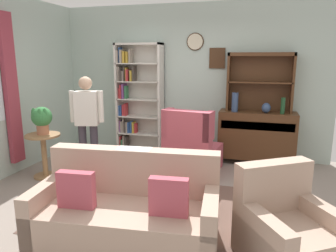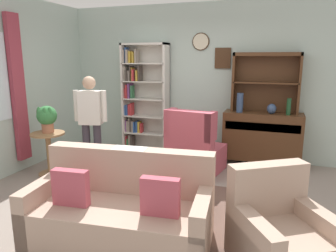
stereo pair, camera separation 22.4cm
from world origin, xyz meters
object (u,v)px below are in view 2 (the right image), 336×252
Objects in this scene: bookshelf at (142,98)px; armchair_floral at (280,236)px; coffee_table at (173,182)px; book_stack at (171,173)px; potted_plant_large at (47,117)px; sideboard at (262,136)px; bottle_wine at (289,107)px; person_reading at (91,118)px; vase_tall at (240,103)px; couch_floral at (122,211)px; sideboard_hutch at (266,74)px; wingback_chair at (194,150)px; plant_stand at (49,149)px; vase_round at (272,109)px.

armchair_floral is (2.60, -2.89, -0.78)m from bookshelf.
armchair_floral is 1.33× the size of coffee_table.
potted_plant_large is at bearing 166.71° from book_stack.
sideboard is 1.22× the size of armchair_floral.
bookshelf is 2.67m from bottle_wine.
person_reading is 1.80m from book_stack.
bookshelf is 6.40× the size of vase_tall.
coffee_table is at bearing -24.66° from person_reading.
vase_tall is 3.03m from couch_floral.
potted_plant_large reaches higher than armchair_floral.
bookshelf is at bearing 174.99° from vase_tall.
sideboard is 3.96× the size of vase_tall.
potted_plant_large is (-3.55, -1.49, -0.12)m from bottle_wine.
wingback_chair is (-1.00, -0.87, -1.18)m from sideboard_hutch.
couch_floral is at bearing -176.57° from armchair_floral.
vase_round is at bearing 25.07° from plant_stand.
couch_floral is at bearing -111.78° from sideboard_hutch.
sideboard_hutch is at bearing 153.04° from bottle_wine.
armchair_floral is 1.55× the size of plant_stand.
wingback_chair is (-1.39, -0.68, -0.67)m from bottle_wine.
plant_stand is 2.27m from book_stack.
person_reading reaches higher than wingback_chair.
potted_plant_large is (-3.48, 1.22, 0.64)m from armchair_floral.
vase_round reaches higher than book_stack.
potted_plant_large is (-0.00, 0.02, 0.51)m from plant_stand.
sideboard_hutch is 1.38× the size of coffee_table.
bottle_wine is 0.15× the size of couch_floral.
coffee_table is at bearing -12.62° from potted_plant_large.
wingback_chair is 1.35m from book_stack.
vase_tall reaches higher than bottle_wine.
sideboard is at bearing 167.11° from bottle_wine.
bottle_wine is (0.78, -0.01, -0.03)m from vase_tall.
wingback_chair is at bearing 122.95° from armchair_floral.
bottle_wine is at bearing -26.96° from sideboard_hutch.
couch_floral is at bearing -112.52° from sideboard.
bottle_wine is 0.40× the size of plant_stand.
armchair_floral reaches higher than coffee_table.
vase_round is at bearing 1.49° from vase_tall.
plant_stand is 0.51m from potted_plant_large.
sideboard is 1.90× the size of plant_stand.
sideboard is 1.24× the size of wingback_chair.
wingback_chair is 2.48× the size of potted_plant_large.
vase_tall is (1.89, -0.17, 0.01)m from bookshelf.
bookshelf is at bearing 122.11° from coffee_table.
bookshelf is at bearing 177.86° from sideboard.
coffee_table is (-1.23, 0.72, 0.06)m from armchair_floral.
plant_stand is at bearing 160.93° from armchair_floral.
plant_stand is (-0.87, -1.69, -0.65)m from bookshelf.
sideboard is 0.83× the size of person_reading.
couch_floral is 4.44× the size of potted_plant_large.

